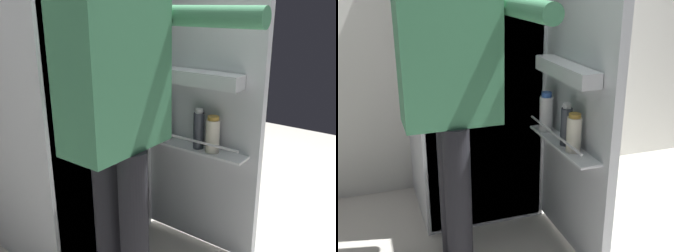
% 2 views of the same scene
% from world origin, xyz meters
% --- Properties ---
extents(kitchen_wall, '(4.40, 0.10, 2.64)m').
position_xyz_m(kitchen_wall, '(0.00, 0.92, 1.32)').
color(kitchen_wall, silver).
rests_on(kitchen_wall, ground_plane).
extents(refrigerator, '(0.75, 1.29, 1.74)m').
position_xyz_m(refrigerator, '(0.03, 0.51, 0.87)').
color(refrigerator, silver).
rests_on(refrigerator, ground_plane).
extents(person, '(0.51, 0.72, 1.56)m').
position_xyz_m(person, '(-0.24, -0.09, 0.93)').
color(person, black).
rests_on(person, ground_plane).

